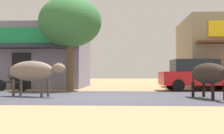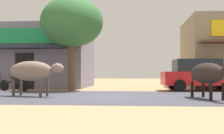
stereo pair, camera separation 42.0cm
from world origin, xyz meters
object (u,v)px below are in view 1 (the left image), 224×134
Objects in this scene: parked_motorcycle at (12,82)px; cow_far_dark at (209,74)px; cow_near_brown at (32,71)px; parked_hatchback_car at (198,75)px; roadside_tree at (70,22)px.

parked_motorcycle is 9.59m from cow_far_dark.
cow_near_brown is (2.13, -3.27, 0.53)m from parked_motorcycle.
parked_hatchback_car is 9.65m from parked_motorcycle.
roadside_tree is 8.00m from cow_far_dark.
parked_hatchback_car reaches higher than cow_far_dark.
parked_hatchback_car is (6.76, 0.25, -2.79)m from roadside_tree.
roadside_tree is 4.31m from parked_motorcycle.
cow_near_brown is (-7.46, -4.27, 0.15)m from parked_hatchback_car.
cow_near_brown is 0.97× the size of cow_far_dark.
cow_far_dark is (8.76, -3.87, 0.43)m from parked_motorcycle.
roadside_tree is at bearing 142.06° from cow_far_dark.
parked_hatchback_car is at bearing 5.95° from parked_motorcycle.
parked_motorcycle is 3.94m from cow_near_brown.
roadside_tree reaches higher than parked_motorcycle.
parked_motorcycle is 0.71× the size of cow_near_brown.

